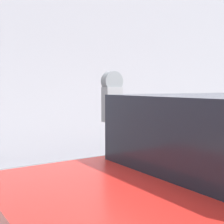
{
  "coord_description": "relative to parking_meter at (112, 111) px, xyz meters",
  "views": [
    {
      "loc": [
        -1.64,
        -1.57,
        1.53
      ],
      "look_at": [
        0.01,
        1.09,
        1.27
      ],
      "focal_mm": 50.0,
      "sensor_mm": 36.0,
      "label": 1
    }
  ],
  "objects": [
    {
      "name": "sidewalk",
      "position": [
        -0.01,
        1.11,
        -1.21
      ],
      "size": [
        24.0,
        2.8,
        0.13
      ],
      "color": "#ADAAA3",
      "rests_on": "ground_plane"
    },
    {
      "name": "building_facade",
      "position": [
        -0.01,
        3.42,
        1.73
      ],
      "size": [
        24.0,
        0.3,
        6.02
      ],
      "color": "gray",
      "rests_on": "ground_plane"
    },
    {
      "name": "parking_meter",
      "position": [
        0.0,
        0.0,
        0.0
      ],
      "size": [
        0.2,
        0.13,
        1.56
      ],
      "color": "slate",
      "rests_on": "sidewalk"
    }
  ]
}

